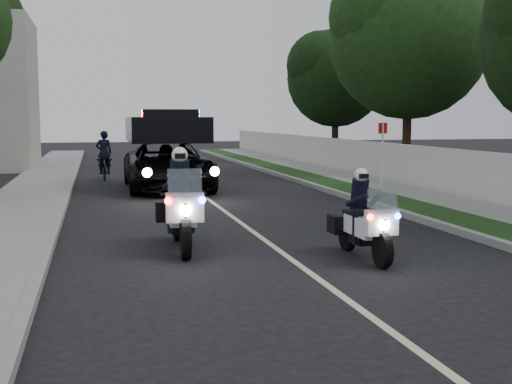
# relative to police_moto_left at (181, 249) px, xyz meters

# --- Properties ---
(ground) EXTENTS (120.00, 120.00, 0.00)m
(ground) POSITION_rel_police_moto_left_xyz_m (1.71, -4.55, 0.00)
(ground) COLOR black
(ground) RESTS_ON ground
(curb_right) EXTENTS (0.20, 60.00, 0.15)m
(curb_right) POSITION_rel_police_moto_left_xyz_m (5.81, 5.45, 0.07)
(curb_right) COLOR gray
(curb_right) RESTS_ON ground
(grass_verge) EXTENTS (1.20, 60.00, 0.16)m
(grass_verge) POSITION_rel_police_moto_left_xyz_m (6.51, 5.45, 0.08)
(grass_verge) COLOR #193814
(grass_verge) RESTS_ON ground
(sidewalk_right) EXTENTS (1.40, 60.00, 0.16)m
(sidewalk_right) POSITION_rel_police_moto_left_xyz_m (7.81, 5.45, 0.08)
(sidewalk_right) COLOR gray
(sidewalk_right) RESTS_ON ground
(property_wall) EXTENTS (0.22, 60.00, 1.50)m
(property_wall) POSITION_rel_police_moto_left_xyz_m (8.81, 5.45, 0.75)
(property_wall) COLOR beige
(property_wall) RESTS_ON ground
(curb_left) EXTENTS (0.20, 60.00, 0.15)m
(curb_left) POSITION_rel_police_moto_left_xyz_m (-2.39, 5.45, 0.07)
(curb_left) COLOR gray
(curb_left) RESTS_ON ground
(sidewalk_left) EXTENTS (2.00, 60.00, 0.16)m
(sidewalk_left) POSITION_rel_police_moto_left_xyz_m (-3.49, 5.45, 0.08)
(sidewalk_left) COLOR gray
(sidewalk_left) RESTS_ON ground
(lane_marking) EXTENTS (0.12, 50.00, 0.01)m
(lane_marking) POSITION_rel_police_moto_left_xyz_m (1.71, 5.45, 0.00)
(lane_marking) COLOR #BFB78C
(lane_marking) RESTS_ON ground
(police_moto_left) EXTENTS (0.88, 2.26, 1.89)m
(police_moto_left) POSITION_rel_police_moto_left_xyz_m (0.00, 0.00, 0.00)
(police_moto_left) COLOR silver
(police_moto_left) RESTS_ON ground
(police_moto_right) EXTENTS (0.66, 1.85, 1.57)m
(police_moto_right) POSITION_rel_police_moto_left_xyz_m (2.95, -1.57, 0.00)
(police_moto_right) COLOR white
(police_moto_right) RESTS_ON ground
(police_suv) EXTENTS (2.75, 5.92, 2.87)m
(police_suv) POSITION_rel_police_moto_left_xyz_m (0.85, 10.32, 0.00)
(police_suv) COLOR black
(police_suv) RESTS_ON ground
(bicycle) EXTENTS (0.62, 1.70, 0.88)m
(bicycle) POSITION_rel_police_moto_left_xyz_m (-1.19, 14.65, 0.00)
(bicycle) COLOR black
(bicycle) RESTS_ON ground
(cyclist) EXTENTS (0.65, 0.47, 1.70)m
(cyclist) POSITION_rel_police_moto_left_xyz_m (-1.19, 14.65, 0.00)
(cyclist) COLOR black
(cyclist) RESTS_ON ground
(sign_post) EXTENTS (0.45, 0.45, 2.32)m
(sign_post) POSITION_rel_police_moto_left_xyz_m (7.71, 8.31, 0.00)
(sign_post) COLOR red
(sign_post) RESTS_ON ground
(tree_right_d) EXTENTS (6.72, 6.72, 10.85)m
(tree_right_d) POSITION_rel_police_moto_left_xyz_m (11.04, 13.33, 0.00)
(tree_right_d) COLOR #1D3F15
(tree_right_d) RESTS_ON ground
(tree_right_e) EXTENTS (6.93, 6.93, 8.82)m
(tree_right_e) POSITION_rel_police_moto_left_xyz_m (11.30, 22.54, 0.00)
(tree_right_e) COLOR black
(tree_right_e) RESTS_ON ground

